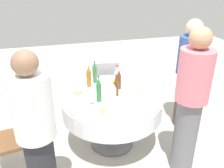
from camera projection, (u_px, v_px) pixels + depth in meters
ground_plane at (112, 143)px, 3.27m from camera, size 10.00×10.00×0.00m
dining_table at (112, 105)px, 3.02m from camera, size 1.24×1.24×0.74m
bottle_amber_mid at (89, 77)px, 3.09m from camera, size 0.06×0.06×0.29m
bottle_green_inner at (99, 90)px, 2.74m from camera, size 0.06×0.06×0.31m
bottle_green_far at (95, 73)px, 3.21m from camera, size 0.06×0.06×0.30m
bottle_clear_west at (113, 93)px, 2.71m from camera, size 0.07×0.07×0.28m
bottle_brown_left at (116, 86)px, 2.88m from camera, size 0.07×0.07×0.27m
bottle_clear_rear at (117, 76)px, 3.15m from camera, size 0.07×0.07×0.28m
bottle_brown_east at (119, 80)px, 3.05m from camera, size 0.06×0.06×0.27m
wine_glass_west at (112, 84)px, 2.98m from camera, size 0.06×0.06×0.15m
wine_glass_left at (91, 97)px, 2.67m from camera, size 0.07×0.07×0.15m
wine_glass_rear at (135, 75)px, 3.23m from camera, size 0.06×0.06×0.15m
plate_front at (138, 91)px, 3.00m from camera, size 0.22×0.22×0.04m
plate_south at (133, 108)px, 2.65m from camera, size 0.21×0.21×0.02m
plate_near at (103, 112)px, 2.57m from camera, size 0.24×0.24×0.04m
plate_right at (78, 93)px, 2.96m from camera, size 0.25×0.25×0.04m
person_mid at (190, 102)px, 2.51m from camera, size 0.34×0.34×1.66m
person_inner at (37, 136)px, 2.06m from camera, size 0.34×0.34×1.60m
person_far at (188, 74)px, 3.33m from camera, size 0.34×0.34×1.57m
chair_rear at (105, 81)px, 3.83m from camera, size 0.45×0.45×0.87m
chair_east at (14, 134)px, 2.60m from camera, size 0.46×0.46×0.87m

